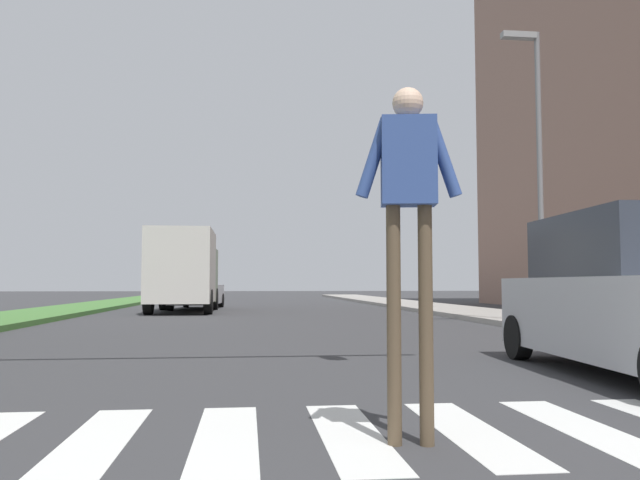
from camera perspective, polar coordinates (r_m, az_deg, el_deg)
ground_plane at (r=26.19m, az=-5.75°, el=-6.28°), size 140.00×140.00×0.00m
crosswalk at (r=4.89m, az=-2.78°, el=-16.88°), size 6.75×2.20×0.01m
median_strip at (r=25.19m, az=-22.67°, el=-5.92°), size 2.90×64.00×0.15m
sidewalk_right at (r=25.47m, az=11.89°, el=-6.11°), size 3.00×64.00×0.15m
street_lamp_right at (r=17.66m, az=18.56°, el=7.72°), size 1.02×0.24×7.50m
pedestrian_performer at (r=4.56m, az=7.86°, el=3.19°), size 0.75×0.30×2.49m
sedan_midblock at (r=28.82m, az=-10.80°, el=-4.42°), size 2.19×4.71×1.72m
truck_box_delivery at (r=25.57m, az=-11.93°, el=-2.61°), size 2.40×6.20×3.10m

